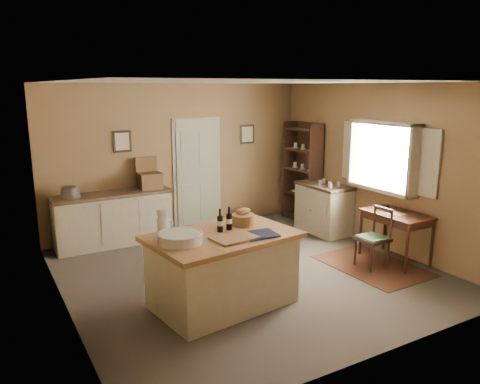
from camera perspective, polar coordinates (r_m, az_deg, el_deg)
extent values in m
plane|color=#4E443C|center=(6.91, 0.99, -9.74)|extent=(5.00, 5.00, 0.00)
cube|color=olive|center=(8.72, -7.43, 4.12)|extent=(5.00, 0.10, 2.70)
cube|color=olive|center=(4.62, 17.20, -4.13)|extent=(5.00, 0.10, 2.70)
cube|color=olive|center=(5.69, -21.15, -1.29)|extent=(0.10, 5.00, 2.70)
cube|color=olive|center=(8.07, 16.48, 3.00)|extent=(0.10, 5.00, 2.70)
plane|color=silver|center=(6.39, 1.09, 13.25)|extent=(5.00, 5.00, 0.00)
cube|color=#A7AE93|center=(8.88, -5.22, 2.40)|extent=(0.97, 0.06, 2.11)
cube|color=black|center=(8.32, -14.18, 6.00)|extent=(0.32, 0.02, 0.38)
cube|color=beige|center=(8.31, -14.16, 5.99)|extent=(0.24, 0.01, 0.30)
cube|color=black|center=(9.31, 0.88, 7.06)|extent=(0.32, 0.02, 0.38)
cube|color=beige|center=(9.29, 0.92, 7.06)|extent=(0.24, 0.01, 0.30)
cube|color=beige|center=(7.91, 16.74, 0.35)|extent=(0.25, 1.32, 0.06)
cube|color=beige|center=(7.76, 17.25, 8.02)|extent=(0.25, 1.32, 0.06)
cube|color=white|center=(7.90, 17.59, 4.20)|extent=(0.01, 1.20, 1.00)
cube|color=beige|center=(7.35, 22.09, 3.26)|extent=(0.04, 0.35, 1.00)
cube|color=beige|center=(8.45, 13.35, 4.97)|extent=(0.04, 0.35, 1.00)
cube|color=beige|center=(5.81, -2.12, -9.71)|extent=(1.73, 1.21, 0.85)
cube|color=#AF7449|center=(5.65, -2.16, -5.45)|extent=(1.87, 1.34, 0.06)
cylinder|color=white|center=(5.37, -7.30, -5.60)|extent=(0.51, 0.51, 0.11)
cube|color=#AF7449|center=(5.45, -0.74, -5.64)|extent=(0.55, 0.42, 0.03)
cube|color=black|center=(5.59, 2.39, -5.21)|extent=(0.43, 0.36, 0.02)
cylinder|color=#99693B|center=(5.98, 0.38, -3.40)|extent=(0.30, 0.30, 0.14)
cylinder|color=black|center=(5.69, -2.46, -3.48)|extent=(0.07, 0.07, 0.29)
cylinder|color=black|center=(5.78, -1.35, -3.22)|extent=(0.07, 0.07, 0.29)
cube|color=beige|center=(8.22, -15.16, -3.35)|extent=(1.92, 0.53, 0.85)
cube|color=#332319|center=(8.11, -15.35, -0.30)|extent=(1.96, 0.56, 0.05)
cube|color=#54371E|center=(8.27, -10.91, 1.34)|extent=(0.38, 0.29, 0.28)
cylinder|color=#59544F|center=(7.96, -20.07, -0.03)|extent=(0.33, 0.33, 0.18)
cube|color=#411E10|center=(7.41, 15.80, -8.62)|extent=(1.14, 1.63, 0.01)
cube|color=black|center=(7.50, 18.56, -2.55)|extent=(0.61, 1.00, 0.03)
cube|color=black|center=(7.52, 18.52, -3.07)|extent=(0.55, 0.94, 0.10)
cube|color=silver|center=(7.46, 18.31, -2.47)|extent=(0.22, 0.30, 0.01)
cylinder|color=black|center=(7.74, 17.55, -1.71)|extent=(0.05, 0.05, 0.05)
cylinder|color=black|center=(7.13, 19.66, -6.70)|extent=(0.04, 0.04, 0.72)
cylinder|color=black|center=(7.53, 22.33, -5.90)|extent=(0.04, 0.04, 0.72)
cylinder|color=black|center=(7.72, 14.48, -4.86)|extent=(0.04, 0.04, 0.72)
cylinder|color=black|center=(8.09, 17.20, -4.23)|extent=(0.04, 0.04, 0.72)
cube|color=beige|center=(8.76, 10.13, -2.12)|extent=(0.56, 1.02, 0.85)
cube|color=#332319|center=(8.65, 10.24, 0.76)|extent=(0.59, 1.06, 0.05)
cylinder|color=silver|center=(8.51, 10.77, 1.01)|extent=(0.24, 0.24, 0.09)
cube|color=#321D15|center=(8.99, 9.23, 1.95)|extent=(0.33, 0.04, 1.96)
cube|color=#321D15|center=(9.65, 6.09, 2.78)|extent=(0.33, 0.04, 1.96)
cube|color=#321D15|center=(9.41, 8.37, 2.46)|extent=(0.02, 0.88, 1.96)
cube|color=#321D15|center=(9.53, 7.44, -3.15)|extent=(0.33, 0.84, 0.03)
cube|color=#321D15|center=(9.41, 7.53, -0.27)|extent=(0.33, 0.84, 0.03)
cube|color=#321D15|center=(9.31, 7.61, 2.68)|extent=(0.33, 0.84, 0.03)
cube|color=#321D15|center=(9.25, 7.69, 5.07)|extent=(0.33, 0.84, 0.03)
cube|color=#321D15|center=(9.21, 7.76, 7.50)|extent=(0.33, 0.84, 0.03)
cylinder|color=white|center=(9.30, 7.63, 3.04)|extent=(0.12, 0.12, 0.11)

